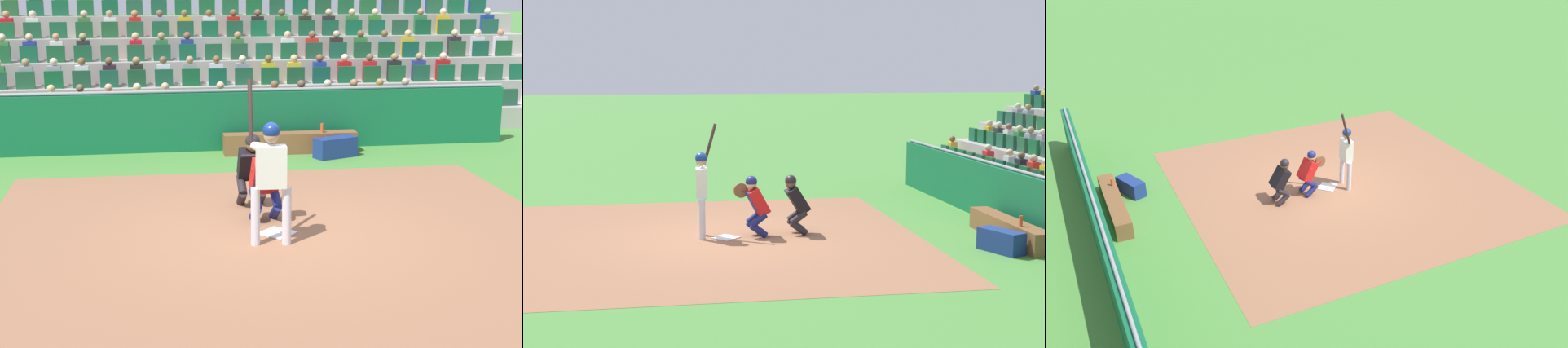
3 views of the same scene
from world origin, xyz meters
The scene contains 10 objects.
ground_plane centered at (0.00, 0.00, 0.00)m, with size 160.00×160.00×0.00m, color #498939.
infield_dirt_patch centered at (0.00, 0.50, 0.00)m, with size 8.63×8.80×0.01m, color #966446.
home_plate_marker centered at (0.00, 0.00, 0.02)m, with size 0.44×0.44×0.02m, color white.
batter_at_plate centered at (0.18, 0.46, 1.08)m, with size 0.59×0.47×2.30m.
catcher_crouching centered at (0.08, -0.60, 0.71)m, with size 0.49×0.74×1.27m.
home_plate_umpire centered at (0.17, -1.47, 0.68)m, with size 0.47×0.51×1.25m.
dugout_wall centered at (0.00, -6.07, 0.64)m, with size 12.42×0.24×1.34m.
dugout_bench centered at (-1.24, -5.52, 0.22)m, with size 2.87×0.40×0.44m, color brown.
water_bottle_on_bench centered at (-1.91, -5.42, 0.54)m, with size 0.07×0.07×0.20m, color #D75226.
equipment_duffel_bag centered at (-2.09, -4.94, 0.21)m, with size 0.90×0.36×0.42m, color navy.
Camera 2 is at (-15.33, 1.56, 3.47)m, focal length 53.49 mm.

